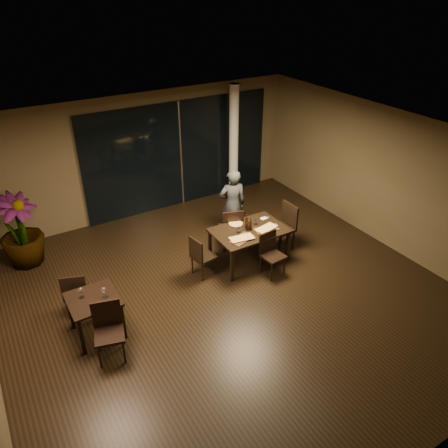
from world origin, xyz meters
TOP-DOWN VIEW (x-y plane):
  - ground at (0.00, 0.00)m, footprint 8.00×8.00m
  - wall_back at (0.00, 4.05)m, footprint 8.00×0.10m
  - wall_front at (0.00, -4.05)m, footprint 8.00×0.10m
  - wall_right at (4.05, 0.00)m, footprint 0.10×8.00m
  - ceiling at (0.00, 0.00)m, footprint 8.00×8.00m
  - window_panel at (1.00, 3.96)m, footprint 5.00×0.06m
  - column at (2.40, 3.65)m, footprint 0.24×0.24m
  - main_table at (1.00, 0.80)m, footprint 1.50×1.00m
  - side_table at (-2.40, 0.30)m, footprint 0.80×0.80m
  - chair_main_far at (0.92, 1.36)m, footprint 0.58×0.58m
  - chair_main_near at (1.13, 0.22)m, footprint 0.45×0.45m
  - chair_main_left at (-0.13, 0.84)m, footprint 0.47×0.47m
  - chair_main_right at (1.95, 0.82)m, footprint 0.50×0.50m
  - chair_side_far at (-2.55, 0.93)m, footprint 0.54×0.54m
  - chair_side_near at (-2.35, -0.25)m, footprint 0.56×0.56m
  - diner at (1.21, 1.79)m, footprint 0.65×0.52m
  - potted_plant at (-3.06, 3.13)m, footprint 1.20×1.20m
  - pizza_board_left at (0.67, 0.57)m, footprint 0.59×0.43m
  - pizza_board_right at (1.31, 0.63)m, footprint 0.53×0.31m
  - oblong_pizza_left at (0.67, 0.57)m, footprint 0.49×0.28m
  - oblong_pizza_right at (1.31, 0.63)m, footprint 0.49×0.30m
  - round_pizza at (0.88, 1.14)m, footprint 0.28×0.28m
  - bottle_a at (0.96, 0.81)m, footprint 0.06×0.06m
  - bottle_b at (1.02, 0.78)m, footprint 0.06×0.06m
  - bottle_c at (0.99, 0.90)m, footprint 0.07×0.07m
  - tumbler_left at (0.77, 0.83)m, footprint 0.08×0.08m
  - tumbler_right at (1.25, 0.93)m, footprint 0.08×0.08m
  - napkin_near at (1.52, 0.68)m, footprint 0.18×0.10m
  - napkin_far at (1.55, 1.02)m, footprint 0.18×0.11m
  - wine_glass_a at (-2.54, 0.42)m, footprint 0.08×0.08m
  - wine_glass_b at (-2.22, 0.23)m, footprint 0.08×0.08m
  - side_napkin at (-2.40, 0.06)m, footprint 0.19×0.13m

SIDE VIEW (x-z plane):
  - ground at x=0.00m, z-range 0.00..0.00m
  - chair_main_left at x=-0.13m, z-range 0.05..0.94m
  - chair_main_near at x=1.13m, z-range 0.05..0.96m
  - chair_side_far at x=-2.55m, z-range 0.05..0.97m
  - chair_side_near at x=-2.35m, z-range 0.06..1.03m
  - chair_main_far at x=0.92m, z-range 0.06..1.05m
  - chair_main_right at x=1.95m, z-range 0.06..1.11m
  - side_table at x=-2.40m, z-range 0.25..1.00m
  - main_table at x=1.00m, z-range 0.30..1.05m
  - pizza_board_left at x=0.67m, z-range 0.75..0.76m
  - pizza_board_right at x=1.31m, z-range 0.75..0.76m
  - round_pizza at x=0.88m, z-range 0.75..0.76m
  - napkin_near at x=1.52m, z-range 0.75..0.76m
  - napkin_far at x=1.55m, z-range 0.75..0.76m
  - side_napkin at x=-2.40m, z-range 0.75..0.76m
  - oblong_pizza_left at x=0.67m, z-range 0.77..0.78m
  - oblong_pizza_right at x=1.31m, z-range 0.77..0.78m
  - potted_plant at x=-3.06m, z-range 0.00..1.57m
  - tumbler_right at x=1.25m, z-range 0.75..0.85m
  - tumbler_left at x=0.77m, z-range 0.75..0.85m
  - diner at x=1.21m, z-range 0.00..1.68m
  - wine_glass_b at x=-2.22m, z-range 0.75..0.93m
  - wine_glass_a at x=-2.54m, z-range 0.75..0.94m
  - bottle_a at x=0.96m, z-range 0.75..1.01m
  - bottle_b at x=1.02m, z-range 0.75..1.02m
  - bottle_c at x=0.99m, z-range 0.75..1.06m
  - window_panel at x=1.00m, z-range 0.00..2.70m
  - wall_back at x=0.00m, z-range 0.00..3.00m
  - wall_front at x=0.00m, z-range 0.00..3.00m
  - wall_right at x=4.05m, z-range 0.00..3.00m
  - column at x=2.40m, z-range 0.00..3.00m
  - ceiling at x=0.00m, z-range 3.00..3.04m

